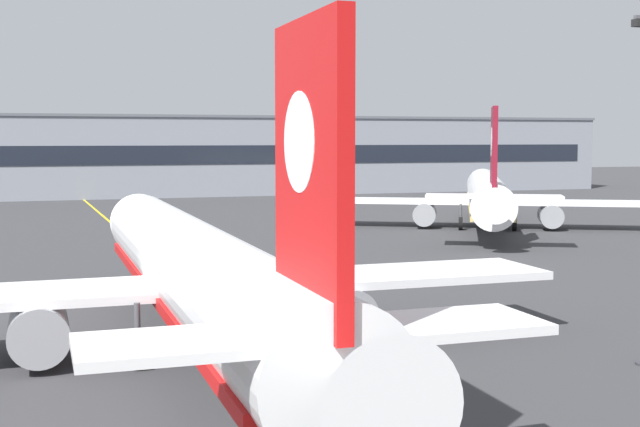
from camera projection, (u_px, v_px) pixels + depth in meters
taxiway_centreline at (184, 284)px, 51.87m from camera, size 5.00×179.95×0.01m
airliner_foreground at (196, 272)px, 35.21m from camera, size 32.01×41.40×11.65m
airliner_background at (487, 195)px, 83.59m from camera, size 29.77×37.17×11.35m
terminal_building at (139, 156)px, 130.48m from camera, size 154.65×12.40×12.32m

